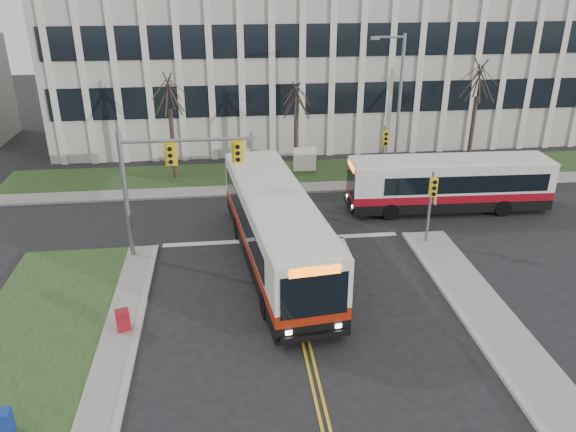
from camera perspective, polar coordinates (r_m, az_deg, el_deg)
The scene contains 17 objects.
ground at distance 21.75m, azimuth 1.64°, elevation -11.99°, with size 120.00×120.00×0.00m, color black.
sidewalk_east at distance 20.43m, azimuth 26.28°, elevation -17.45°, with size 2.00×26.00×0.14m, color #9E9B93.
sidewalk_cross at distance 35.82m, azimuth 6.18°, elevation 3.04°, with size 44.00×1.60×0.14m, color #9E9B93.
building_lawn at distance 38.39m, azimuth 5.29°, elevation 4.52°, with size 44.00×5.00×0.12m, color #27441D.
office_building at distance 48.50m, azimuth 2.66°, elevation 15.90°, with size 40.00×16.00×12.00m, color #B4B1A6.
mast_arm_signal at distance 26.18m, azimuth -12.80°, elevation 4.38°, with size 6.11×0.38×6.20m.
signal_pole_near at distance 28.16m, azimuth 14.36°, elevation 1.79°, with size 0.34×0.39×3.80m.
signal_pole_far at distance 35.76m, azimuth 9.75°, elevation 6.92°, with size 0.34×0.39×3.80m.
streetlight at distance 36.06m, azimuth 11.00°, elevation 11.40°, with size 2.15×0.25×9.20m.
directory_sign at distance 37.15m, azimuth 1.71°, elevation 5.75°, with size 1.50×0.12×2.00m.
tree_left at distance 36.31m, azimuth -12.02°, elevation 11.92°, with size 1.80×1.80×7.70m.
tree_mid at distance 36.77m, azimuth 0.84°, elevation 11.57°, with size 1.80×1.80×6.82m.
tree_right at distance 39.71m, azimuth 18.79°, elevation 12.78°, with size 1.80×1.80×8.25m.
bus_main at distance 25.67m, azimuth -1.26°, elevation -1.48°, with size 2.84×13.10×3.49m, color silver, non-canonical shape.
bus_cross at distance 33.00m, azimuth 16.01°, elevation 3.03°, with size 2.44×11.25×3.00m, color silver, non-canonical shape.
newspaper_box_blue at distance 19.48m, azimuth -26.95°, elevation -18.33°, with size 0.50×0.45×0.95m, color navy.
newspaper_box_red at distance 22.51m, azimuth -16.41°, elevation -10.25°, with size 0.50×0.45×0.95m, color maroon.
Camera 1 is at (-2.60, -17.42, 12.76)m, focal length 35.00 mm.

